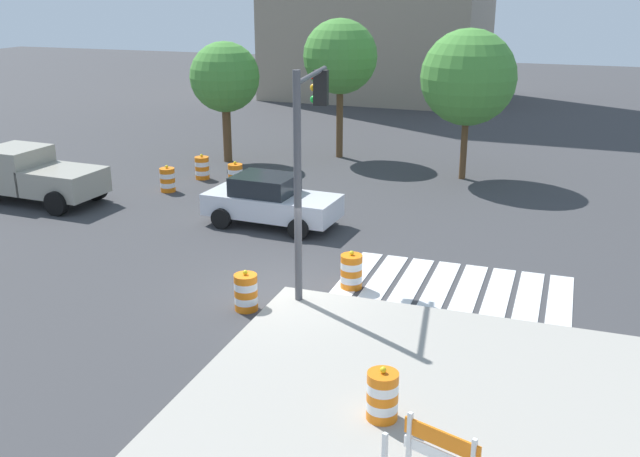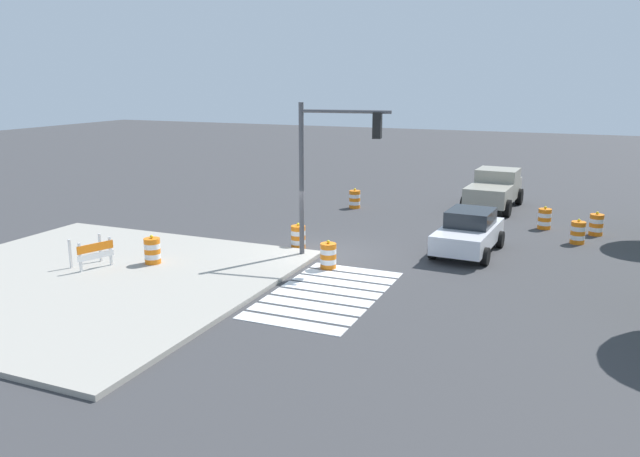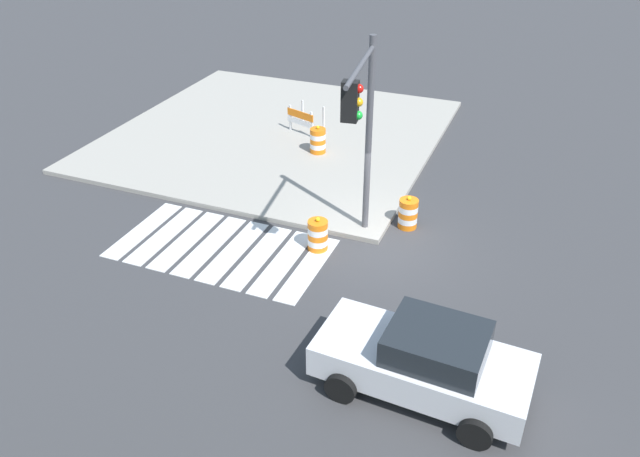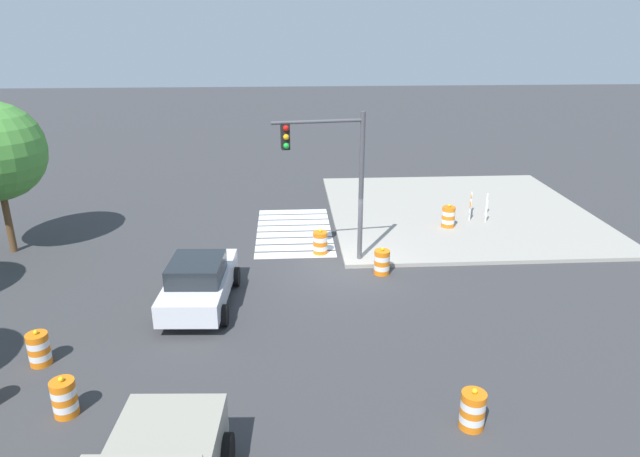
% 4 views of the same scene
% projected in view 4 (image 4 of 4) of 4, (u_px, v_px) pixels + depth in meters
% --- Properties ---
extents(ground_plane, '(120.00, 120.00, 0.00)m').
position_uv_depth(ground_plane, '(345.00, 269.00, 20.76)').
color(ground_plane, '#38383A').
extents(sidewalk_corner, '(12.00, 12.00, 0.15)m').
position_uv_depth(sidewalk_corner, '(458.00, 212.00, 26.69)').
color(sidewalk_corner, '#9E998E').
rests_on(sidewalk_corner, ground).
extents(crosswalk_stripes, '(5.85, 3.20, 0.02)m').
position_uv_depth(crosswalk_stripes, '(294.00, 231.00, 24.39)').
color(crosswalk_stripes, silver).
rests_on(crosswalk_stripes, ground).
extents(sports_car, '(4.40, 2.32, 1.63)m').
position_uv_depth(sports_car, '(199.00, 282.00, 17.87)').
color(sports_car, silver).
rests_on(sports_car, ground).
extents(traffic_barrel_near_corner, '(0.56, 0.56, 1.02)m').
position_uv_depth(traffic_barrel_near_corner, '(473.00, 410.00, 12.56)').
color(traffic_barrel_near_corner, orange).
rests_on(traffic_barrel_near_corner, ground).
extents(traffic_barrel_crosswalk_end, '(0.56, 0.56, 1.02)m').
position_uv_depth(traffic_barrel_crosswalk_end, '(64.00, 398.00, 12.97)').
color(traffic_barrel_crosswalk_end, orange).
rests_on(traffic_barrel_crosswalk_end, ground).
extents(traffic_barrel_median_near, '(0.56, 0.56, 1.02)m').
position_uv_depth(traffic_barrel_median_near, '(320.00, 243.00, 21.96)').
color(traffic_barrel_median_near, orange).
rests_on(traffic_barrel_median_near, ground).
extents(traffic_barrel_median_far, '(0.56, 0.56, 1.02)m').
position_uv_depth(traffic_barrel_median_far, '(39.00, 349.00, 14.89)').
color(traffic_barrel_median_far, orange).
rests_on(traffic_barrel_median_far, ground).
extents(traffic_barrel_far_curb, '(0.56, 0.56, 1.02)m').
position_uv_depth(traffic_barrel_far_curb, '(382.00, 262.00, 20.21)').
color(traffic_barrel_far_curb, orange).
rests_on(traffic_barrel_far_curb, ground).
extents(traffic_barrel_on_sidewalk, '(0.56, 0.56, 1.02)m').
position_uv_depth(traffic_barrel_on_sidewalk, '(448.00, 217.00, 24.39)').
color(traffic_barrel_on_sidewalk, orange).
rests_on(traffic_barrel_on_sidewalk, sidewalk_corner).
extents(construction_barricade, '(1.42, 1.14, 1.00)m').
position_uv_depth(construction_barricade, '(474.00, 205.00, 25.58)').
color(construction_barricade, silver).
rests_on(construction_barricade, sidewalk_corner).
extents(traffic_light_pole, '(0.75, 3.27, 5.50)m').
position_uv_depth(traffic_light_pole, '(331.00, 162.00, 19.77)').
color(traffic_light_pole, '#4C4C51').
rests_on(traffic_light_pole, sidewalk_corner).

